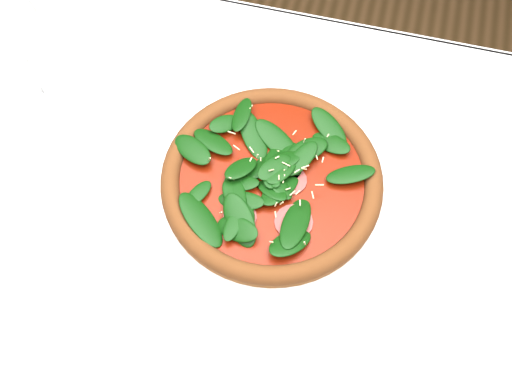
# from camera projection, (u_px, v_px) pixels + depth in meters

# --- Properties ---
(ground) EXTENTS (6.00, 6.00, 0.00)m
(ground) POSITION_uv_depth(u_px,v_px,m) (256.00, 334.00, 1.50)
(ground) COLOR brown
(ground) RESTS_ON ground
(dining_table) EXTENTS (1.21, 0.81, 0.75)m
(dining_table) POSITION_uv_depth(u_px,v_px,m) (256.00, 238.00, 0.93)
(dining_table) COLOR silver
(dining_table) RESTS_ON ground
(plate) EXTENTS (0.38, 0.38, 0.02)m
(plate) POSITION_uv_depth(u_px,v_px,m) (271.00, 185.00, 0.85)
(plate) COLOR white
(plate) RESTS_ON dining_table
(pizza) EXTENTS (0.39, 0.39, 0.04)m
(pizza) POSITION_uv_depth(u_px,v_px,m) (272.00, 178.00, 0.83)
(pizza) COLOR #A15F27
(pizza) RESTS_ON plate
(wine_glass) EXTENTS (0.09, 0.09, 0.21)m
(wine_glass) POSITION_uv_depth(u_px,v_px,m) (13.00, 29.00, 0.81)
(wine_glass) COLOR white
(wine_glass) RESTS_ON dining_table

